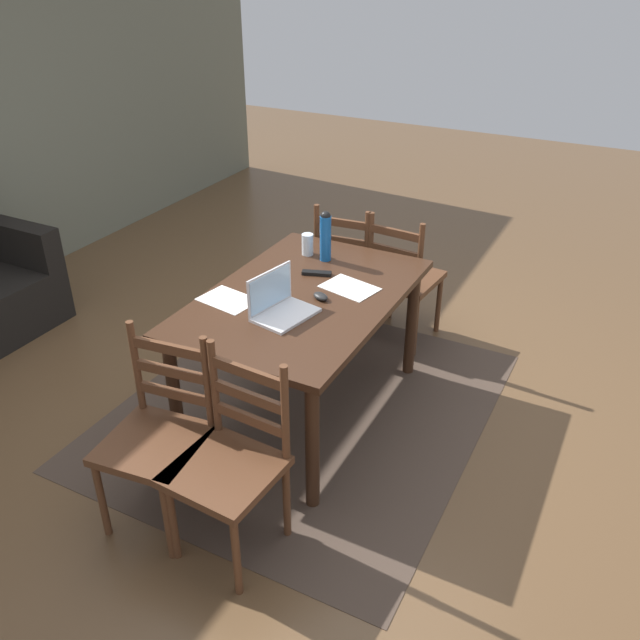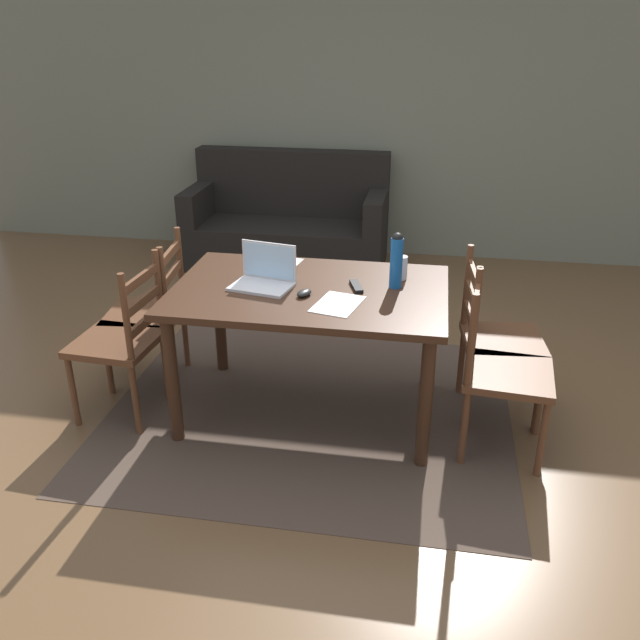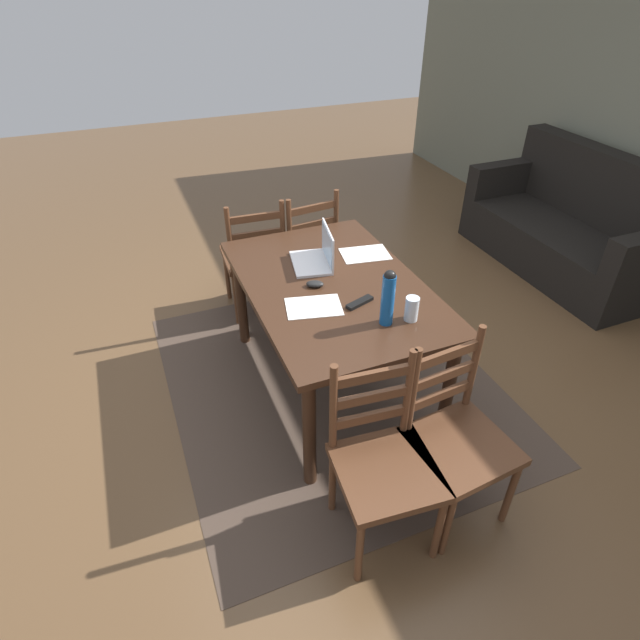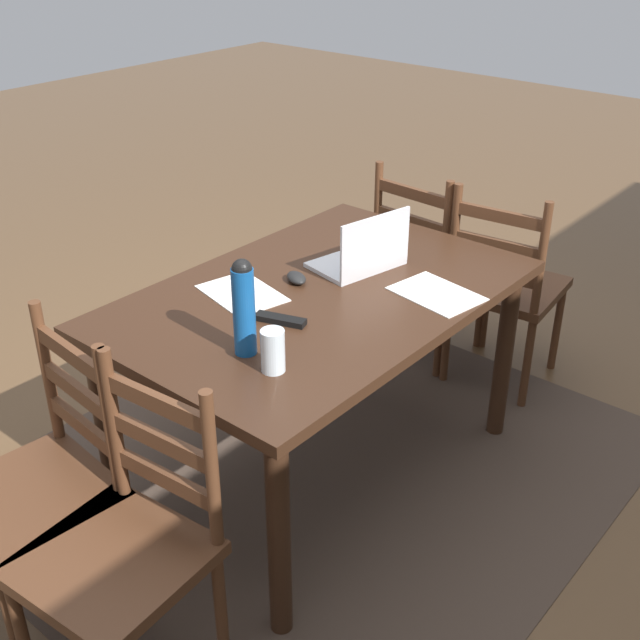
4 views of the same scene
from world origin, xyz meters
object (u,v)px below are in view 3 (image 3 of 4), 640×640
Objects in this scene: couch at (570,229)px; chair_left_far at (304,248)px; computer_mouse at (315,284)px; laptop at (318,255)px; chair_right_far at (456,438)px; chair_left_near at (254,257)px; chair_right_near at (384,463)px; water_bottle at (388,297)px; tv_remote at (360,302)px; dining_table at (333,297)px; drinking_glass at (412,309)px.

chair_left_far is at bearing -98.46° from couch.
laptop is at bearing 179.81° from computer_mouse.
chair_left_near is at bearing -169.33° from chair_right_far.
computer_mouse is (-1.04, 0.08, 0.33)m from chair_right_near.
chair_left_near is 1.00× the size of chair_right_far.
computer_mouse is (0.24, -0.12, -0.04)m from laptop.
chair_right_far is at bearing 10.67° from chair_left_near.
chair_right_far is at bearing 9.34° from water_bottle.
laptop reaches higher than tv_remote.
chair_right_near is 1.00× the size of chair_left_far.
dining_table is 0.29m from laptop.
water_bottle reaches higher than chair_right_near.
chair_right_near is 0.53× the size of couch.
chair_left_far is 5.59× the size of tv_remote.
laptop is (0.43, -2.54, 0.48)m from couch.
chair_left_near is at bearing 172.13° from tv_remote.
computer_mouse is at bearing -75.74° from couch.
chair_right_far is 9.50× the size of computer_mouse.
chair_right_far is at bearing -53.97° from couch.
dining_table is at bearing 10.84° from chair_left_near.
chair_right_far is at bearing 10.50° from dining_table.
couch is 2.78m from computer_mouse.
tv_remote is (-0.78, 0.24, 0.32)m from chair_right_near.
water_bottle is at bearing -170.66° from chair_right_far.
tv_remote is at bearing 4.87° from laptop.
chair_right_near is 5.59× the size of tv_remote.
couch is (-0.68, 2.55, -0.32)m from dining_table.
chair_left_near is 0.89m from laptop.
laptop is at bearing 166.17° from tv_remote.
laptop is 3.57× the size of computer_mouse.
chair_left_near is 1.34m from tv_remote.
chair_left_far is at bearing 90.03° from chair_left_near.
couch is at bearing 116.61° from drinking_glass.
chair_left_far is 2.66× the size of laptop.
computer_mouse is at bearing -163.76° from chair_right_far.
chair_right_near is 1.00× the size of chair_left_near.
drinking_glass is at bearing 175.99° from chair_right_far.
drinking_glass is at bearing 25.67° from dining_table.
water_bottle is (0.70, 0.09, 0.10)m from laptop.
water_bottle is (1.14, -2.45, 0.58)m from couch.
laptop is at bearing -171.74° from chair_right_far.
tv_remote is (-0.23, -0.18, -0.06)m from drinking_glass.
couch is at bearing 122.04° from chair_right_near.
chair_right_near is 3.23m from couch.
couch is 5.85× the size of water_bottle.
laptop is at bearing -80.29° from couch.
tv_remote is (0.93, -2.50, 0.43)m from couch.
chair_right_near is at bearing -10.50° from dining_table.
chair_right_far is 0.67m from drinking_glass.
chair_left_near is at bearing -149.58° from computer_mouse.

